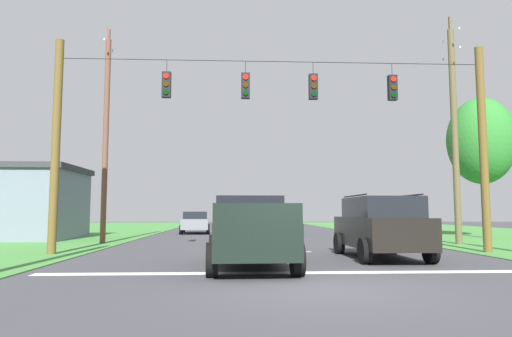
{
  "coord_description": "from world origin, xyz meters",
  "views": [
    {
      "loc": [
        -1.69,
        -9.33,
        1.51
      ],
      "look_at": [
        -0.85,
        8.15,
        3.16
      ],
      "focal_mm": 32.28,
      "sensor_mm": 36.0,
      "label": 1
    }
  ],
  "objects_px": {
    "suv_black": "(380,226)",
    "distant_car_crossing_white": "(281,223)",
    "utility_pole_mid_right": "(454,129)",
    "overhead_signal_span": "(275,135)",
    "tree_roadside_right": "(481,141)",
    "pickup_truck": "(249,231)",
    "utility_pole_near_left": "(106,136)",
    "distant_car_oncoming": "(195,222)"
  },
  "relations": [
    {
      "from": "suv_black",
      "to": "tree_roadside_right",
      "type": "relative_size",
      "value": 0.58
    },
    {
      "from": "distant_car_oncoming",
      "to": "pickup_truck",
      "type": "bearing_deg",
      "value": -81.03
    },
    {
      "from": "suv_black",
      "to": "distant_car_crossing_white",
      "type": "distance_m",
      "value": 15.01
    },
    {
      "from": "overhead_signal_span",
      "to": "distant_car_oncoming",
      "type": "height_order",
      "value": "overhead_signal_span"
    },
    {
      "from": "distant_car_oncoming",
      "to": "utility_pole_mid_right",
      "type": "bearing_deg",
      "value": -41.62
    },
    {
      "from": "distant_car_crossing_white",
      "to": "utility_pole_near_left",
      "type": "relative_size",
      "value": 0.42
    },
    {
      "from": "distant_car_crossing_white",
      "to": "utility_pole_mid_right",
      "type": "relative_size",
      "value": 0.4
    },
    {
      "from": "pickup_truck",
      "to": "distant_car_crossing_white",
      "type": "height_order",
      "value": "pickup_truck"
    },
    {
      "from": "distant_car_oncoming",
      "to": "utility_pole_near_left",
      "type": "height_order",
      "value": "utility_pole_near_left"
    },
    {
      "from": "utility_pole_mid_right",
      "to": "utility_pole_near_left",
      "type": "bearing_deg",
      "value": 175.46
    },
    {
      "from": "distant_car_crossing_white",
      "to": "distant_car_oncoming",
      "type": "relative_size",
      "value": 1.0
    },
    {
      "from": "pickup_truck",
      "to": "utility_pole_mid_right",
      "type": "height_order",
      "value": "utility_pole_mid_right"
    },
    {
      "from": "utility_pole_mid_right",
      "to": "utility_pole_near_left",
      "type": "xyz_separation_m",
      "value": [
        -16.59,
        1.32,
        -0.24
      ]
    },
    {
      "from": "overhead_signal_span",
      "to": "pickup_truck",
      "type": "distance_m",
      "value": 5.22
    },
    {
      "from": "distant_car_crossing_white",
      "to": "overhead_signal_span",
      "type": "bearing_deg",
      "value": -96.81
    },
    {
      "from": "distant_car_crossing_white",
      "to": "tree_roadside_right",
      "type": "distance_m",
      "value": 12.98
    },
    {
      "from": "pickup_truck",
      "to": "suv_black",
      "type": "height_order",
      "value": "suv_black"
    },
    {
      "from": "pickup_truck",
      "to": "utility_pole_mid_right",
      "type": "relative_size",
      "value": 0.5
    },
    {
      "from": "distant_car_crossing_white",
      "to": "utility_pole_near_left",
      "type": "bearing_deg",
      "value": -140.91
    },
    {
      "from": "utility_pole_mid_right",
      "to": "tree_roadside_right",
      "type": "relative_size",
      "value": 1.33
    },
    {
      "from": "distant_car_oncoming",
      "to": "tree_roadside_right",
      "type": "bearing_deg",
      "value": -20.64
    },
    {
      "from": "distant_car_crossing_white",
      "to": "tree_roadside_right",
      "type": "xyz_separation_m",
      "value": [
        11.44,
        -3.72,
        4.87
      ]
    },
    {
      "from": "utility_pole_mid_right",
      "to": "utility_pole_near_left",
      "type": "relative_size",
      "value": 1.04
    },
    {
      "from": "overhead_signal_span",
      "to": "tree_roadside_right",
      "type": "height_order",
      "value": "tree_roadside_right"
    },
    {
      "from": "utility_pole_mid_right",
      "to": "suv_black",
      "type": "bearing_deg",
      "value": -132.89
    },
    {
      "from": "suv_black",
      "to": "utility_pole_near_left",
      "type": "relative_size",
      "value": 0.46
    },
    {
      "from": "pickup_truck",
      "to": "utility_pole_near_left",
      "type": "relative_size",
      "value": 0.52
    },
    {
      "from": "distant_car_crossing_white",
      "to": "distant_car_oncoming",
      "type": "distance_m",
      "value": 6.4
    },
    {
      "from": "suv_black",
      "to": "distant_car_oncoming",
      "type": "distance_m",
      "value": 19.19
    },
    {
      "from": "overhead_signal_span",
      "to": "distant_car_oncoming",
      "type": "bearing_deg",
      "value": 104.78
    },
    {
      "from": "overhead_signal_span",
      "to": "utility_pole_mid_right",
      "type": "relative_size",
      "value": 1.47
    },
    {
      "from": "utility_pole_mid_right",
      "to": "pickup_truck",
      "type": "bearing_deg",
      "value": -140.73
    },
    {
      "from": "overhead_signal_span",
      "to": "distant_car_crossing_white",
      "type": "relative_size",
      "value": 3.66
    },
    {
      "from": "distant_car_crossing_white",
      "to": "utility_pole_mid_right",
      "type": "distance_m",
      "value": 12.38
    },
    {
      "from": "distant_car_crossing_white",
      "to": "utility_pole_near_left",
      "type": "xyz_separation_m",
      "value": [
        -9.28,
        -7.54,
        4.37
      ]
    },
    {
      "from": "distant_car_crossing_white",
      "to": "tree_roadside_right",
      "type": "height_order",
      "value": "tree_roadside_right"
    },
    {
      "from": "distant_car_oncoming",
      "to": "utility_pole_mid_right",
      "type": "xyz_separation_m",
      "value": [
        13.08,
        -11.62,
        4.61
      ]
    },
    {
      "from": "overhead_signal_span",
      "to": "utility_pole_mid_right",
      "type": "distance_m",
      "value": 9.92
    },
    {
      "from": "pickup_truck",
      "to": "suv_black",
      "type": "distance_m",
      "value": 4.81
    },
    {
      "from": "overhead_signal_span",
      "to": "utility_pole_mid_right",
      "type": "xyz_separation_m",
      "value": [
        8.88,
        4.29,
        1.08
      ]
    },
    {
      "from": "utility_pole_mid_right",
      "to": "utility_pole_near_left",
      "type": "height_order",
      "value": "utility_pole_mid_right"
    },
    {
      "from": "pickup_truck",
      "to": "utility_pole_near_left",
      "type": "distance_m",
      "value": 12.29
    }
  ]
}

